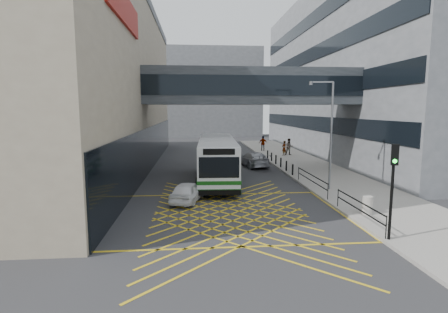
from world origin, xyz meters
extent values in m
plane|color=#333335|center=(0.00, 0.00, 0.00)|extent=(120.00, 120.00, 0.00)
cube|color=tan|center=(-18.00, 16.00, 8.00)|extent=(24.00, 42.00, 16.00)
cube|color=black|center=(-5.96, 16.00, 2.00)|extent=(0.10, 41.50, 4.00)
cube|color=maroon|center=(-5.92, 4.00, 11.50)|extent=(0.18, 9.00, 1.80)
cube|color=slate|center=(24.00, 24.00, 10.00)|extent=(24.00, 44.00, 20.00)
cube|color=black|center=(11.96, 24.00, 4.00)|extent=(0.10, 43.50, 1.60)
cube|color=black|center=(11.96, 24.00, 8.00)|extent=(0.10, 43.50, 1.60)
cube|color=black|center=(11.96, 24.00, 12.00)|extent=(0.10, 43.50, 1.60)
cube|color=black|center=(11.96, 24.00, 16.00)|extent=(0.10, 43.50, 1.60)
cube|color=slate|center=(-2.00, 60.00, 9.00)|extent=(28.00, 16.00, 18.00)
cube|color=#33383D|center=(3.00, 12.00, 7.50)|extent=(20.00, 4.00, 3.00)
cube|color=black|center=(3.00, 9.98, 7.50)|extent=(19.50, 0.06, 1.60)
cube|color=black|center=(3.00, 14.02, 7.50)|extent=(19.50, 0.06, 1.60)
cube|color=#9C978E|center=(9.00, 15.00, 0.08)|extent=(6.00, 54.00, 0.16)
cube|color=gold|center=(0.00, 0.00, 0.00)|extent=(12.00, 9.00, 0.01)
cube|color=silver|center=(-0.15, 8.69, 1.82)|extent=(3.18, 11.90, 2.90)
cube|color=#0F4C10|center=(-0.15, 8.69, 0.56)|extent=(3.23, 11.95, 0.36)
cube|color=#0F4C10|center=(-0.15, 8.69, 1.13)|extent=(3.25, 11.95, 0.24)
cube|color=black|center=(-0.13, 9.33, 2.20)|extent=(3.18, 10.41, 1.13)
cube|color=black|center=(-0.40, 2.81, 2.09)|extent=(2.47, 0.19, 1.29)
cube|color=black|center=(-0.40, 2.79, 3.06)|extent=(1.93, 0.15, 0.38)
cube|color=silver|center=(-0.15, 8.69, 3.28)|extent=(3.15, 11.80, 0.11)
cube|color=black|center=(-0.40, 2.79, 0.54)|extent=(2.68, 0.22, 0.32)
cube|color=black|center=(0.10, 14.58, 0.54)|extent=(2.68, 0.22, 0.32)
cylinder|color=black|center=(-1.67, 4.89, 0.54)|extent=(0.35, 1.08, 1.07)
cylinder|color=black|center=(1.03, 4.77, 0.54)|extent=(0.35, 1.08, 1.07)
cylinder|color=black|center=(-1.36, 12.17, 0.54)|extent=(0.35, 1.08, 1.07)
cylinder|color=black|center=(1.34, 12.06, 0.54)|extent=(0.35, 1.08, 1.07)
imported|color=white|center=(-2.33, 2.86, 0.63)|extent=(2.61, 4.26, 1.26)
imported|color=black|center=(0.54, 14.79, 0.67)|extent=(2.83, 4.59, 1.34)
imported|color=#9B9CA3|center=(3.88, 15.57, 0.77)|extent=(2.93, 5.22, 1.53)
cylinder|color=black|center=(6.25, -4.57, 1.87)|extent=(0.16, 0.16, 3.43)
cube|color=black|center=(6.16, -4.77, 3.79)|extent=(0.33, 0.28, 0.86)
sphere|color=#19E533|center=(6.12, -4.87, 3.54)|extent=(0.21, 0.21, 0.16)
cylinder|color=slate|center=(7.34, 4.78, 3.78)|extent=(0.17, 0.17, 7.24)
cube|color=slate|center=(6.63, 4.93, 7.40)|extent=(1.44, 0.38, 0.09)
cylinder|color=slate|center=(5.92, 5.08, 7.32)|extent=(0.30, 0.30, 0.23)
cylinder|color=#ADA89E|center=(7.10, -1.00, 0.63)|extent=(0.55, 0.55, 0.94)
cube|color=black|center=(6.15, -2.00, 1.11)|extent=(0.05, 5.00, 0.05)
cube|color=black|center=(6.15, -2.00, 0.71)|extent=(0.05, 5.00, 0.05)
cube|color=black|center=(6.15, 5.00, 1.11)|extent=(0.05, 6.00, 0.05)
cube|color=black|center=(6.15, 5.00, 0.71)|extent=(0.05, 6.00, 0.05)
cylinder|color=black|center=(6.15, -4.50, 0.66)|extent=(0.04, 0.04, 1.00)
cylinder|color=black|center=(6.15, 0.50, 0.66)|extent=(0.04, 0.04, 1.00)
cylinder|color=black|center=(6.15, 2.00, 0.66)|extent=(0.04, 0.04, 1.00)
cylinder|color=black|center=(6.15, 8.00, 0.66)|extent=(0.04, 0.04, 1.00)
cylinder|color=black|center=(6.25, 10.00, 0.61)|extent=(0.14, 0.14, 0.90)
cylinder|color=black|center=(6.25, 12.00, 0.61)|extent=(0.14, 0.14, 0.90)
cylinder|color=black|center=(6.25, 14.00, 0.61)|extent=(0.14, 0.14, 0.90)
cylinder|color=black|center=(6.25, 16.00, 0.61)|extent=(0.14, 0.14, 0.90)
cylinder|color=black|center=(6.25, 18.00, 0.61)|extent=(0.14, 0.14, 0.90)
cylinder|color=black|center=(6.25, 20.00, 0.61)|extent=(0.14, 0.14, 0.90)
imported|color=gray|center=(8.72, 22.37, 1.03)|extent=(0.85, 0.79, 1.73)
imported|color=gray|center=(9.46, 22.78, 1.14)|extent=(0.96, 0.57, 1.95)
imported|color=gray|center=(7.18, 27.34, 1.12)|extent=(1.20, 0.69, 1.92)
camera|label=1|loc=(-1.87, -18.05, 5.59)|focal=28.00mm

